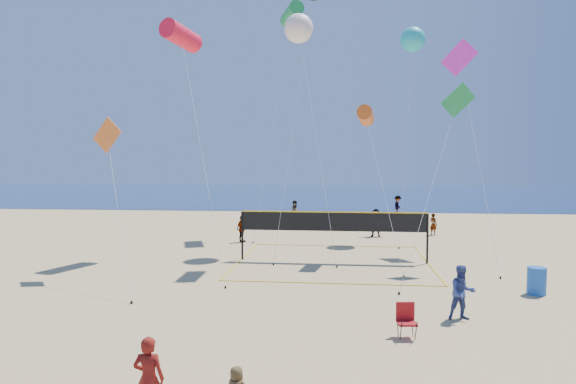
# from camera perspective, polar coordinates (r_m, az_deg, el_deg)

# --- Properties ---
(ground) EXTENTS (120.00, 120.00, 0.00)m
(ground) POSITION_cam_1_polar(r_m,az_deg,el_deg) (12.55, 2.74, -19.92)
(ground) COLOR #D4B377
(ground) RESTS_ON ground
(ocean) EXTENTS (140.00, 50.00, 0.03)m
(ocean) POSITION_cam_1_polar(r_m,az_deg,el_deg) (73.66, 5.06, -0.23)
(ocean) COLOR navy
(ocean) RESTS_ON ground
(woman) EXTENTS (0.61, 0.40, 1.66)m
(woman) POSITION_cam_1_polar(r_m,az_deg,el_deg) (10.74, -15.22, -19.42)
(woman) COLOR maroon
(woman) RESTS_ON ground
(bystander_a) EXTENTS (0.90, 0.74, 1.72)m
(bystander_a) POSITION_cam_1_polar(r_m,az_deg,el_deg) (17.19, 18.79, -10.53)
(bystander_a) COLOR navy
(bystander_a) RESTS_ON ground
(far_person_0) EXTENTS (0.74, 1.03, 1.63)m
(far_person_0) POSITION_cam_1_polar(r_m,az_deg,el_deg) (31.17, -5.17, -4.10)
(far_person_0) COLOR gray
(far_person_0) RESTS_ON ground
(far_person_1) EXTENTS (1.73, 0.75, 1.80)m
(far_person_1) POSITION_cam_1_polar(r_m,az_deg,el_deg) (33.75, 9.73, -3.38)
(far_person_1) COLOR gray
(far_person_1) RESTS_ON ground
(far_person_2) EXTENTS (0.62, 0.62, 1.45)m
(far_person_2) POSITION_cam_1_polar(r_m,az_deg,el_deg) (35.21, 15.84, -3.47)
(far_person_2) COLOR gray
(far_person_2) RESTS_ON ground
(far_person_3) EXTENTS (1.14, 1.04, 1.91)m
(far_person_3) POSITION_cam_1_polar(r_m,az_deg,el_deg) (38.51, 0.83, -2.38)
(far_person_3) COLOR gray
(far_person_3) RESTS_ON ground
(far_person_4) EXTENTS (1.08, 1.36, 1.84)m
(far_person_4) POSITION_cam_1_polar(r_m,az_deg,el_deg) (45.74, 12.10, -1.55)
(far_person_4) COLOR gray
(far_person_4) RESTS_ON ground
(camp_chair) EXTENTS (0.57, 0.69, 1.07)m
(camp_chair) POSITION_cam_1_polar(r_m,az_deg,el_deg) (15.24, 12.98, -13.49)
(camp_chair) COLOR maroon
(camp_chair) RESTS_ON ground
(trash_barrel) EXTENTS (0.87, 0.87, 1.01)m
(trash_barrel) POSITION_cam_1_polar(r_m,az_deg,el_deg) (21.40, 25.90, -8.87)
(trash_barrel) COLOR blue
(trash_barrel) RESTS_ON ground
(volleyball_net) EXTENTS (9.33, 9.18, 2.47)m
(volleyball_net) POSITION_cam_1_polar(r_m,az_deg,el_deg) (25.21, 5.04, -3.92)
(volleyball_net) COLOR black
(volleyball_net) RESTS_ON ground
(kite_0) EXTENTS (4.88, 8.89, 12.19)m
(kite_0) POSITION_cam_1_polar(r_m,az_deg,el_deg) (28.77, -11.78, 16.60)
(kite_0) COLOR #F71634
(kite_0) RESTS_ON ground
(kite_2) EXTENTS (1.96, 5.46, 7.70)m
(kite_2) POSITION_cam_1_polar(r_m,az_deg,el_deg) (26.39, 8.63, 8.37)
(kite_2) COLOR #D05519
(kite_2) RESTS_ON ground
(kite_3) EXTENTS (3.74, 5.02, 6.86)m
(kite_3) POSITION_cam_1_polar(r_m,az_deg,el_deg) (23.55, -19.36, 5.23)
(kite_3) COLOR orange
(kite_3) RESTS_ON ground
(kite_4) EXTENTS (4.14, 5.87, 8.58)m
(kite_4) POSITION_cam_1_polar(r_m,az_deg,el_deg) (25.09, 18.10, 8.77)
(kite_4) COLOR green
(kite_4) RESTS_ON ground
(kite_5) EXTENTS (1.90, 8.18, 11.67)m
(kite_5) POSITION_cam_1_polar(r_m,az_deg,el_deg) (30.58, 18.64, 13.23)
(kite_5) COLOR #F52ADD
(kite_5) RESTS_ON ground
(kite_6) EXTENTS (3.34, 6.86, 13.18)m
(kite_6) POSITION_cam_1_polar(r_m,az_deg,el_deg) (30.27, 1.19, 17.71)
(kite_6) COLOR white
(kite_6) RESTS_ON ground
(kite_7) EXTENTS (2.23, 5.96, 13.44)m
(kite_7) POSITION_cam_1_polar(r_m,az_deg,el_deg) (35.10, 13.70, 16.15)
(kite_7) COLOR #20B3C1
(kite_7) RESTS_ON ground
(kite_8) EXTENTS (2.84, 6.48, 15.44)m
(kite_8) POSITION_cam_1_polar(r_m,az_deg,el_deg) (36.59, 0.44, 19.12)
(kite_8) COLOR green
(kite_8) RESTS_ON ground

